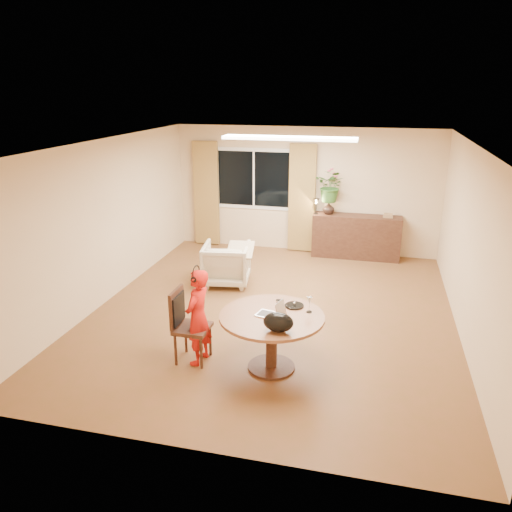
{
  "coord_description": "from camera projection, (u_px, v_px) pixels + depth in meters",
  "views": [
    {
      "loc": [
        1.44,
        -6.99,
        3.38
      ],
      "look_at": [
        -0.22,
        -0.2,
        0.98
      ],
      "focal_mm": 35.0,
      "sensor_mm": 36.0,
      "label": 1
    }
  ],
  "objects": [
    {
      "name": "curtain_right",
      "position": [
        302.0,
        199.0,
        10.38
      ],
      "size": [
        0.55,
        0.08,
        2.25
      ],
      "primitive_type": "cube",
      "color": "brown",
      "rests_on": "wall_back"
    },
    {
      "name": "wall_right",
      "position": [
        470.0,
        246.0,
        6.81
      ],
      "size": [
        0.0,
        6.5,
        6.5
      ],
      "primitive_type": "plane",
      "rotation": [
        1.57,
        0.0,
        -1.57
      ],
      "color": "#D4B48A",
      "rests_on": "floor"
    },
    {
      "name": "sideboard",
      "position": [
        356.0,
        237.0,
        10.22
      ],
      "size": [
        1.77,
        0.43,
        0.89
      ],
      "primitive_type": "cube",
      "color": "black",
      "rests_on": "floor"
    },
    {
      "name": "dining_chair",
      "position": [
        192.0,
        326.0,
        6.32
      ],
      "size": [
        0.47,
        0.43,
        0.97
      ],
      "primitive_type": null,
      "rotation": [
        0.0,
        0.0,
        -0.01
      ],
      "color": "black",
      "rests_on": "floor"
    },
    {
      "name": "armchair",
      "position": [
        226.0,
        264.0,
        8.87
      ],
      "size": [
        0.91,
        0.93,
        0.74
      ],
      "primitive_type": "imported",
      "rotation": [
        0.0,
        0.0,
        3.29
      ],
      "color": "beige",
      "rests_on": "floor"
    },
    {
      "name": "wine_glass",
      "position": [
        309.0,
        304.0,
        6.11
      ],
      "size": [
        0.08,
        0.08,
        0.21
      ],
      "primitive_type": null,
      "rotation": [
        0.0,
        0.0,
        -0.14
      ],
      "color": "white",
      "rests_on": "dining_table"
    },
    {
      "name": "window",
      "position": [
        254.0,
        179.0,
        10.57
      ],
      "size": [
        1.7,
        0.03,
        1.3
      ],
      "color": "white",
      "rests_on": "wall_back"
    },
    {
      "name": "wall_left",
      "position": [
        107.0,
        221.0,
        8.04
      ],
      "size": [
        0.0,
        6.5,
        6.5
      ],
      "primitive_type": "plane",
      "rotation": [
        1.57,
        0.0,
        1.57
      ],
      "color": "#D4B48A",
      "rests_on": "floor"
    },
    {
      "name": "vase",
      "position": [
        329.0,
        208.0,
        10.17
      ],
      "size": [
        0.24,
        0.24,
        0.25
      ],
      "primitive_type": "imported",
      "rotation": [
        0.0,
        0.0,
        -0.02
      ],
      "color": "black",
      "rests_on": "sideboard"
    },
    {
      "name": "ceiling_panel",
      "position": [
        289.0,
        138.0,
        8.12
      ],
      "size": [
        2.2,
        0.35,
        0.05
      ],
      "primitive_type": "cube",
      "color": "white",
      "rests_on": "ceiling"
    },
    {
      "name": "wall_back",
      "position": [
        305.0,
        190.0,
        10.41
      ],
      "size": [
        5.5,
        0.0,
        5.5
      ],
      "primitive_type": "plane",
      "rotation": [
        1.57,
        0.0,
        0.0
      ],
      "color": "#D4B48A",
      "rests_on": "floor"
    },
    {
      "name": "floor",
      "position": [
        272.0,
        312.0,
        7.84
      ],
      "size": [
        6.5,
        6.5,
        0.0
      ],
      "primitive_type": "plane",
      "color": "brown",
      "rests_on": "ground"
    },
    {
      "name": "desk_lamp",
      "position": [
        316.0,
        206.0,
        10.16
      ],
      "size": [
        0.15,
        0.15,
        0.33
      ],
      "primitive_type": null,
      "rotation": [
        0.0,
        0.0,
        -0.15
      ],
      "color": "black",
      "rests_on": "sideboard"
    },
    {
      "name": "book_stack",
      "position": [
        388.0,
        215.0,
        9.93
      ],
      "size": [
        0.2,
        0.15,
        0.08
      ],
      "primitive_type": null,
      "rotation": [
        0.0,
        0.0,
        0.02
      ],
      "color": "brown",
      "rests_on": "sideboard"
    },
    {
      "name": "throw",
      "position": [
        240.0,
        245.0,
        8.62
      ],
      "size": [
        0.52,
        0.61,
        0.03
      ],
      "primitive_type": null,
      "rotation": [
        0.0,
        0.0,
        0.14
      ],
      "color": "beige",
      "rests_on": "armchair"
    },
    {
      "name": "tumbler",
      "position": [
        279.0,
        304.0,
        6.25
      ],
      "size": [
        0.09,
        0.09,
        0.1
      ],
      "primitive_type": null,
      "rotation": [
        0.0,
        0.0,
        -0.3
      ],
      "color": "white",
      "rests_on": "dining_table"
    },
    {
      "name": "dining_table",
      "position": [
        272.0,
        327.0,
        6.11
      ],
      "size": [
        1.29,
        1.29,
        0.73
      ],
      "color": "brown",
      "rests_on": "floor"
    },
    {
      "name": "handbag",
      "position": [
        278.0,
        322.0,
        5.62
      ],
      "size": [
        0.37,
        0.24,
        0.23
      ],
      "primitive_type": null,
      "rotation": [
        0.0,
        0.0,
        -0.12
      ],
      "color": "black",
      "rests_on": "dining_table"
    },
    {
      "name": "bouquet",
      "position": [
        331.0,
        186.0,
        10.01
      ],
      "size": [
        0.73,
        0.68,
        0.66
      ],
      "primitive_type": "imported",
      "rotation": [
        0.0,
        0.0,
        -0.34
      ],
      "color": "#246227",
      "rests_on": "vase"
    },
    {
      "name": "child",
      "position": [
        198.0,
        317.0,
        6.24
      ],
      "size": [
        0.49,
        0.35,
        1.26
      ],
      "primitive_type": "imported",
      "rotation": [
        0.0,
        0.0,
        -1.69
      ],
      "color": "red",
      "rests_on": "floor"
    },
    {
      "name": "curtain_left",
      "position": [
        206.0,
        194.0,
        10.85
      ],
      "size": [
        0.55,
        0.08,
        2.25
      ],
      "primitive_type": "cube",
      "color": "brown",
      "rests_on": "wall_back"
    },
    {
      "name": "laptop",
      "position": [
        270.0,
        307.0,
        6.01
      ],
      "size": [
        0.37,
        0.29,
        0.22
      ],
      "primitive_type": null,
      "rotation": [
        0.0,
        0.0,
        -0.24
      ],
      "color": "#B7B7BC",
      "rests_on": "dining_table"
    },
    {
      "name": "pot_lid",
      "position": [
        294.0,
        305.0,
        6.29
      ],
      "size": [
        0.3,
        0.3,
        0.04
      ],
      "primitive_type": null,
      "rotation": [
        0.0,
        0.0,
        -0.28
      ],
      "color": "white",
      "rests_on": "dining_table"
    },
    {
      "name": "ceiling",
      "position": [
        274.0,
        144.0,
        7.0
      ],
      "size": [
        6.5,
        6.5,
        0.0
      ],
      "primitive_type": "plane",
      "rotation": [
        3.14,
        0.0,
        0.0
      ],
      "color": "white",
      "rests_on": "wall_back"
    }
  ]
}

